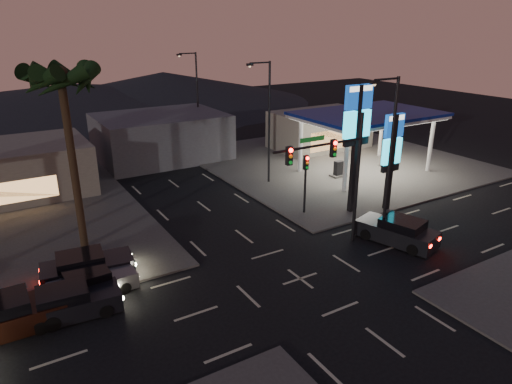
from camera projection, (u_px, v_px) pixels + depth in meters
ground at (300, 279)px, 24.15m from camera, size 140.00×140.00×0.00m
corner_lot_ne at (335, 161)px, 44.75m from camera, size 24.00×24.00×0.12m
gas_station at (368, 117)px, 39.80m from camera, size 12.20×8.20×5.47m
convenience_store at (320, 130)px, 49.06m from camera, size 10.00×6.00×4.00m
pylon_sign_tall at (357, 124)px, 30.48m from camera, size 2.20×0.35×9.00m
pylon_sign_short at (392, 148)px, 31.50m from camera, size 1.60×0.35×7.00m
traffic_signal_mast at (336, 164)px, 25.76m from camera, size 6.10×0.39×8.00m
pedestal_signal at (306, 175)px, 31.41m from camera, size 0.32×0.39×4.30m
streetlight_near at (388, 153)px, 26.28m from camera, size 2.14×0.25×10.00m
streetlight_mid at (267, 116)px, 36.71m from camera, size 2.14×0.25×10.00m
streetlight_far at (196, 95)px, 47.94m from camera, size 2.14×0.25×10.00m
palm_a at (62, 89)px, 24.13m from camera, size 4.41×4.41×10.86m
building_far_mid at (161, 137)px, 45.22m from camera, size 12.00×9.00×4.40m
hill_right at (164, 87)px, 78.72m from camera, size 50.00×50.00×5.00m
hill_center at (73, 97)px, 71.60m from camera, size 60.00×60.00×4.00m
car_lane_a_front at (69, 303)px, 20.87m from camera, size 4.60×2.19×1.46m
car_lane_a_mid at (7, 316)px, 19.77m from camera, size 5.09×2.18×1.65m
car_lane_b_front at (92, 283)px, 22.53m from camera, size 4.27×1.99×1.36m
car_lane_b_mid at (86, 268)px, 23.83m from camera, size 4.86×2.41×1.54m
suv_station at (398, 231)px, 27.93m from camera, size 3.28×5.16×1.61m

